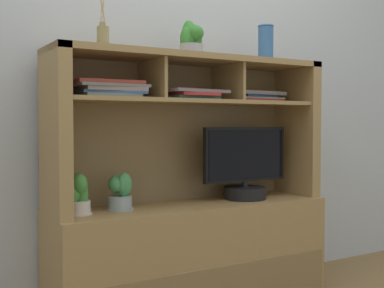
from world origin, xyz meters
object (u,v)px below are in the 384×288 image
object	(u,v)px
media_console	(191,227)
potted_succulent	(191,39)
diffuser_bottle	(103,37)
ceramic_vase	(265,44)
magazine_stack_centre	(110,89)
magazine_stack_right	(255,97)
potted_orchid	(120,192)
tv_monitor	(245,170)
potted_fern	(79,195)
magazine_stack_left	(192,94)

from	to	relation	value
media_console	potted_succulent	xyz separation A→B (m)	(0.00, 0.00, 0.95)
diffuser_bottle	potted_succulent	size ratio (longest dim) A/B	1.46
ceramic_vase	media_console	bearing A→B (deg)	179.80
media_console	magazine_stack_centre	xyz separation A→B (m)	(-0.45, -0.03, 0.69)
media_console	ceramic_vase	distance (m)	1.08
ceramic_vase	diffuser_bottle	bearing A→B (deg)	-179.97
magazine_stack_right	ceramic_vase	bearing A→B (deg)	-38.48
potted_orchid	magazine_stack_centre	size ratio (longest dim) A/B	0.54
tv_monitor	potted_succulent	size ratio (longest dim) A/B	2.83
ceramic_vase	potted_fern	bearing A→B (deg)	-178.89
magazine_stack_centre	magazine_stack_right	xyz separation A→B (m)	(0.87, 0.06, -0.01)
magazine_stack_centre	potted_fern	bearing A→B (deg)	176.72
ceramic_vase	potted_orchid	bearing A→B (deg)	179.06
potted_fern	potted_orchid	bearing A→B (deg)	9.44
tv_monitor	magazine_stack_right	bearing A→B (deg)	27.55
magazine_stack_left	potted_succulent	world-z (taller)	potted_succulent
diffuser_bottle	ceramic_vase	size ratio (longest dim) A/B	1.32
tv_monitor	ceramic_vase	bearing A→B (deg)	8.40
potted_fern	ceramic_vase	world-z (taller)	ceramic_vase
potted_orchid	diffuser_bottle	bearing A→B (deg)	-170.23
magazine_stack_right	ceramic_vase	size ratio (longest dim) A/B	1.71
magazine_stack_left	magazine_stack_centre	bearing A→B (deg)	178.12
magazine_stack_centre	media_console	bearing A→B (deg)	3.92
media_console	magazine_stack_right	size ratio (longest dim) A/B	4.19
magazine_stack_left	potted_orchid	bearing A→B (deg)	171.08
potted_fern	ceramic_vase	bearing A→B (deg)	1.11
media_console	potted_orchid	size ratio (longest dim) A/B	8.27
magazine_stack_right	potted_orchid	bearing A→B (deg)	-178.61
media_console	magazine_stack_centre	size ratio (longest dim) A/B	4.46
potted_orchid	potted_succulent	xyz separation A→B (m)	(0.39, -0.01, 0.74)
potted_fern	diffuser_bottle	distance (m)	0.72
potted_fern	magazine_stack_centre	distance (m)	0.50
tv_monitor	potted_succulent	distance (m)	0.74
potted_orchid	diffuser_bottle	distance (m)	0.72
ceramic_vase	potted_succulent	bearing A→B (deg)	179.47
potted_orchid	ceramic_vase	distance (m)	1.15
magazine_stack_centre	ceramic_vase	xyz separation A→B (m)	(0.92, 0.03, 0.28)
magazine_stack_right	diffuser_bottle	size ratio (longest dim) A/B	1.30
potted_fern	magazine_stack_left	distance (m)	0.74
media_console	magazine_stack_centre	bearing A→B (deg)	-176.08
magazine_stack_right	diffuser_bottle	bearing A→B (deg)	-177.82
tv_monitor	magazine_stack_left	world-z (taller)	magazine_stack_left
potted_succulent	tv_monitor	bearing A→B (deg)	-4.72
tv_monitor	media_console	bearing A→B (deg)	175.78
potted_fern	tv_monitor	bearing A→B (deg)	-0.08
magazine_stack_right	ceramic_vase	xyz separation A→B (m)	(0.04, -0.03, 0.29)
media_console	magazine_stack_left	distance (m)	0.68
potted_fern	potted_succulent	xyz separation A→B (m)	(0.59, 0.03, 0.74)
magazine_stack_centre	diffuser_bottle	world-z (taller)	diffuser_bottle
potted_orchid	magazine_stack_centre	distance (m)	0.49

